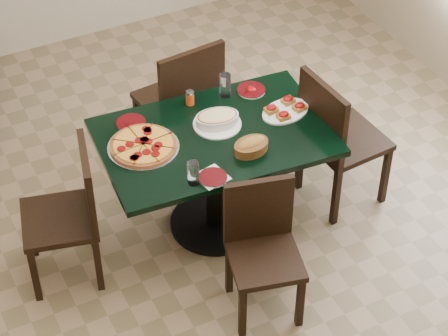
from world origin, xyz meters
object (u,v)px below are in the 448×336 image
bread_basket (251,146)px  bruschetta_platter (285,109)px  main_table (215,158)px  lasagna_casserole (217,119)px  chair_right (335,134)px  chair_near (262,242)px  chair_left (72,208)px  chair_far (184,98)px  pepperoni_pizza (143,146)px

bread_basket → bruschetta_platter: bread_basket is taller
main_table → lasagna_casserole: (0.06, 0.08, 0.23)m
chair_right → chair_near: bearing=119.3°
chair_near → chair_left: bearing=155.7°
bruschetta_platter → chair_right: bearing=-34.1°
bread_basket → lasagna_casserole: bearing=95.4°
chair_far → chair_right: chair_far is taller
chair_near → chair_left: (-0.88, 0.69, 0.04)m
bread_basket → bruschetta_platter: bearing=25.1°
bruschetta_platter → chair_near: bearing=-139.2°
bread_basket → bruschetta_platter: 0.43m
chair_near → chair_left: 1.12m
chair_far → chair_near: (-0.11, -1.30, -0.10)m
pepperoni_pizza → chair_right: bearing=-9.3°
lasagna_casserole → bread_basket: bearing=-66.1°
chair_left → bruschetta_platter: size_ratio=2.56×
chair_near → pepperoni_pizza: (-0.39, 0.74, 0.30)m
chair_near → bread_basket: chair_near is taller
pepperoni_pizza → chair_left: bearing=-173.7°
chair_far → pepperoni_pizza: size_ratio=2.38×
chair_right → lasagna_casserole: 0.79m
chair_right → main_table: bearing=76.5°
chair_right → chair_left: bearing=80.5°
chair_far → bruschetta_platter: 0.78m
main_table → chair_near: 0.68m
chair_left → chair_far: bearing=135.3°
main_table → lasagna_casserole: size_ratio=4.88×
chair_left → bruschetta_platter: (1.39, -0.02, 0.26)m
bruschetta_platter → main_table: bearing=168.5°
chair_far → chair_left: (-0.99, -0.61, -0.05)m
main_table → chair_near: size_ratio=1.68×
chair_right → bruschetta_platter: size_ratio=2.74×
main_table → chair_far: size_ratio=1.42×
chair_far → bread_basket: bearing=87.0°
chair_left → lasagna_casserole: chair_left is taller
chair_near → lasagna_casserole: (0.09, 0.74, 0.32)m
main_table → bruschetta_platter: 0.53m
main_table → bruschetta_platter: bruschetta_platter is taller
chair_left → lasagna_casserole: bearing=106.8°
chair_far → bread_basket: size_ratio=4.28×
pepperoni_pizza → bread_basket: 0.63m
chair_near → lasagna_casserole: 0.82m
main_table → chair_far: chair_far is taller
chair_far → bread_basket: 0.89m
chair_left → bread_basket: size_ratio=3.92×
bread_basket → pepperoni_pizza: bearing=143.5°
main_table → pepperoni_pizza: bearing=174.2°
chair_far → chair_right: size_ratio=1.02×
chair_right → bruschetta_platter: (-0.30, 0.12, 0.22)m
main_table → pepperoni_pizza: pepperoni_pizza is taller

